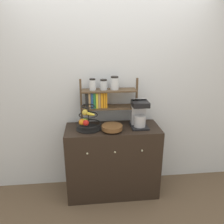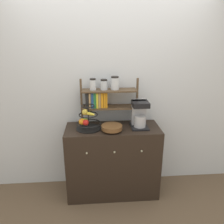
% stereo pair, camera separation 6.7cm
% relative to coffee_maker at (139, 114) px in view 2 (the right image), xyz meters
% --- Properties ---
extents(ground_plane, '(12.00, 12.00, 0.00)m').
position_rel_coffee_maker_xyz_m(ground_plane, '(-0.33, -0.26, -1.08)').
color(ground_plane, brown).
extents(wall_back, '(7.00, 0.05, 2.60)m').
position_rel_coffee_maker_xyz_m(wall_back, '(-0.33, 0.26, 0.22)').
color(wall_back, silver).
rests_on(wall_back, ground_plane).
extents(sideboard, '(1.15, 0.49, 0.92)m').
position_rel_coffee_maker_xyz_m(sideboard, '(-0.33, -0.02, -0.62)').
color(sideboard, black).
rests_on(sideboard, ground_plane).
extents(coffee_maker, '(0.20, 0.26, 0.33)m').
position_rel_coffee_maker_xyz_m(coffee_maker, '(0.00, 0.00, 0.00)').
color(coffee_maker, black).
rests_on(coffee_maker, sideboard).
extents(fruit_stand, '(0.30, 0.30, 0.35)m').
position_rel_coffee_maker_xyz_m(fruit_stand, '(-0.63, -0.04, -0.05)').
color(fruit_stand, black).
rests_on(fruit_stand, sideboard).
extents(wooden_bowl, '(0.25, 0.25, 0.07)m').
position_rel_coffee_maker_xyz_m(wooden_bowl, '(-0.34, -0.12, -0.12)').
color(wooden_bowl, brown).
rests_on(wooden_bowl, sideboard).
extents(shelf_hutch, '(0.71, 0.20, 0.60)m').
position_rel_coffee_maker_xyz_m(shelf_hutch, '(-0.43, 0.12, 0.20)').
color(shelf_hutch, brown).
rests_on(shelf_hutch, sideboard).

